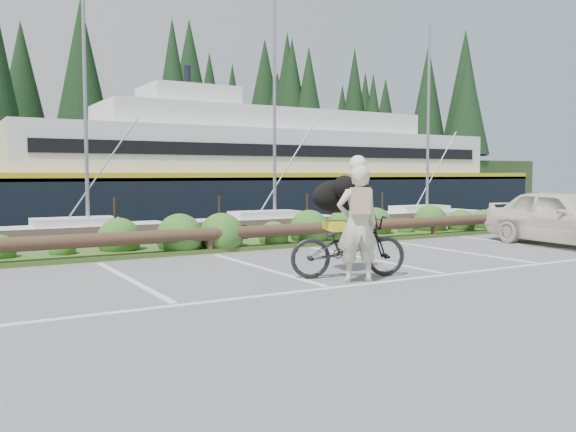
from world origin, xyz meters
The scene contains 7 objects.
ground centered at (0.00, 0.00, 0.00)m, with size 72.00×72.00×0.00m, color #5B5B5E.
vegetation_strip centered at (0.00, 5.30, 0.05)m, with size 34.00×1.60×0.10m, color #3D5B21.
log_rail centered at (0.00, 4.60, 0.00)m, with size 32.00×0.30×0.60m, color #443021, non-canonical shape.
bicycle centered at (0.86, 0.33, 0.55)m, with size 0.74×2.11×1.11m, color black.
cyclist centered at (0.71, -0.14, 1.00)m, with size 0.73×0.48×2.00m, color beige.
dog centered at (1.07, 0.97, 1.42)m, with size 1.08×0.53×0.63m, color black.
parked_car centered at (8.36, 1.32, 0.73)m, with size 1.72×4.28×1.46m, color silver.
Camera 1 is at (-5.51, -8.46, 1.85)m, focal length 38.00 mm.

